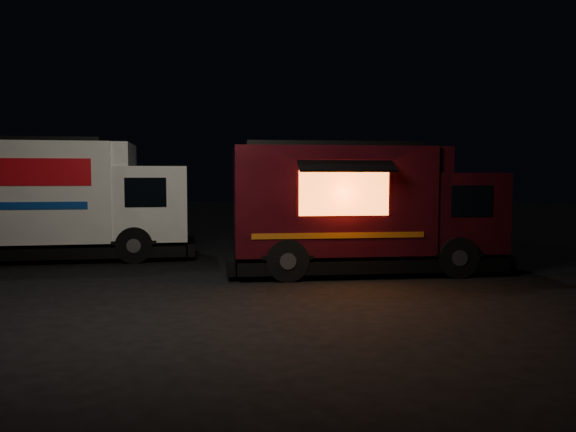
# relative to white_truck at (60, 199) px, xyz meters

# --- Properties ---
(ground) EXTENTS (80.00, 80.00, 0.00)m
(ground) POSITION_rel_white_truck_xyz_m (5.34, -2.95, -1.71)
(ground) COLOR black
(ground) RESTS_ON ground
(white_truck) EXTENTS (7.94, 4.32, 3.42)m
(white_truck) POSITION_rel_white_truck_xyz_m (0.00, 0.00, 0.00)
(white_truck) COLOR white
(white_truck) RESTS_ON ground
(red_truck) EXTENTS (7.16, 3.78, 3.16)m
(red_truck) POSITION_rel_white_truck_xyz_m (8.52, -1.46, -0.13)
(red_truck) COLOR #3A0A10
(red_truck) RESTS_ON ground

